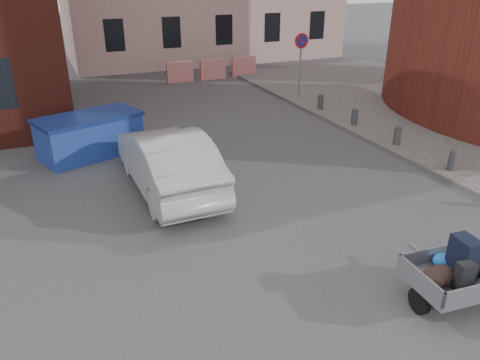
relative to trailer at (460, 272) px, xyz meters
name	(u,v)px	position (x,y,z in m)	size (l,w,h in m)	color
ground	(272,242)	(-1.91, 2.90, -0.61)	(120.00, 120.00, 0.00)	#38383A
sidewalk	(475,125)	(8.09, 6.90, -0.55)	(9.00, 24.00, 0.12)	#474442
no_parking_sign	(301,52)	(4.09, 12.38, 1.41)	(0.60, 0.09, 2.65)	gray
bollards	(397,136)	(4.09, 6.30, -0.21)	(0.22, 9.02, 0.55)	#3A3A3D
barriers	(213,69)	(2.29, 17.90, -0.11)	(4.70, 0.18, 1.00)	red
trailer	(460,272)	(0.00, 0.00, 0.00)	(1.68, 1.86, 1.20)	black
dumpster	(90,135)	(-4.65, 9.40, 0.00)	(3.23, 2.36, 1.22)	#203C9B
silver_car	(168,160)	(-3.15, 6.17, 0.16)	(1.63, 4.68, 1.54)	#A0A2A8
bicycle	(447,110)	(7.09, 7.34, -0.01)	(0.63, 1.80, 0.95)	black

